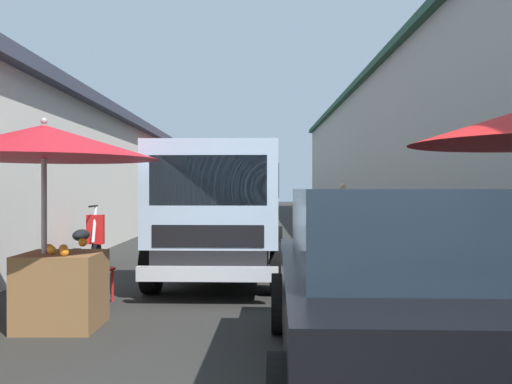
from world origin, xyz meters
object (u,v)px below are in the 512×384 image
(fruit_stall_mid_lane, at_px, (47,171))
(hatchback_car, at_px, (398,284))
(delivery_truck, at_px, (219,216))
(vendor_by_crates, at_px, (343,206))
(fruit_stall_far_right, at_px, (218,183))
(parked_scooter, at_px, (87,244))
(vendor_in_shade, at_px, (196,204))
(plastic_stool, at_px, (104,276))

(fruit_stall_mid_lane, distance_m, hatchback_car, 3.71)
(delivery_truck, bearing_deg, vendor_by_crates, -21.15)
(fruit_stall_far_right, distance_m, parked_scooter, 8.79)
(fruit_stall_far_right, distance_m, fruit_stall_mid_lane, 12.76)
(vendor_by_crates, distance_m, vendor_in_shade, 5.54)
(vendor_in_shade, bearing_deg, fruit_stall_mid_lane, 179.80)
(vendor_by_crates, bearing_deg, hatchback_car, 172.87)
(fruit_stall_far_right, xyz_separation_m, parked_scooter, (-8.53, 1.78, -1.19))
(fruit_stall_far_right, distance_m, vendor_by_crates, 4.43)
(fruit_stall_mid_lane, height_order, vendor_by_crates, fruit_stall_mid_lane)
(hatchback_car, relative_size, delivery_truck, 0.80)
(vendor_by_crates, xyz_separation_m, parked_scooter, (-6.51, 5.66, -0.48))
(fruit_stall_far_right, bearing_deg, vendor_by_crates, -117.48)
(fruit_stall_far_right, height_order, hatchback_car, fruit_stall_far_right)
(fruit_stall_far_right, distance_m, plastic_stool, 11.49)
(fruit_stall_far_right, distance_m, delivery_truck, 10.22)
(hatchback_car, bearing_deg, vendor_in_shade, 11.81)
(parked_scooter, bearing_deg, fruit_stall_far_right, -11.76)
(plastic_stool, bearing_deg, fruit_stall_far_right, -3.41)
(delivery_truck, height_order, parked_scooter, delivery_truck)
(vendor_in_shade, bearing_deg, fruit_stall_far_right, -136.68)
(vendor_by_crates, xyz_separation_m, plastic_stool, (-9.37, 4.56, -0.60))
(hatchback_car, bearing_deg, parked_scooter, 35.42)
(fruit_stall_far_right, bearing_deg, vendor_in_shade, 43.32)
(fruit_stall_far_right, xyz_separation_m, vendor_by_crates, (-2.02, -3.88, -0.71))
(delivery_truck, bearing_deg, parked_scooter, 56.71)
(fruit_stall_far_right, xyz_separation_m, hatchback_car, (-14.32, -2.34, -0.90))
(delivery_truck, distance_m, plastic_stool, 2.00)
(fruit_stall_mid_lane, xyz_separation_m, vendor_in_shade, (13.62, -0.05, -0.72))
(hatchback_car, xyz_separation_m, plastic_stool, (2.93, 3.02, -0.41))
(delivery_truck, distance_m, vendor_in_shade, 11.17)
(vendor_in_shade, distance_m, plastic_stool, 12.29)
(vendor_by_crates, bearing_deg, fruit_stall_mid_lane, 156.00)
(fruit_stall_far_right, relative_size, vendor_by_crates, 1.58)
(fruit_stall_far_right, bearing_deg, parked_scooter, 168.24)
(delivery_truck, bearing_deg, hatchback_car, -158.73)
(fruit_stall_far_right, relative_size, fruit_stall_mid_lane, 1.08)
(parked_scooter, height_order, plastic_stool, parked_scooter)
(hatchback_car, bearing_deg, vendor_by_crates, -7.13)
(fruit_stall_mid_lane, relative_size, plastic_stool, 5.43)
(fruit_stall_mid_lane, relative_size, delivery_truck, 0.48)
(fruit_stall_far_right, height_order, plastic_stool, fruit_stall_far_right)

